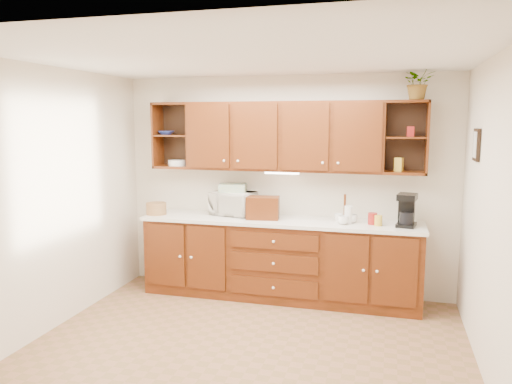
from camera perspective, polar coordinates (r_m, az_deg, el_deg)
The scene contains 26 objects.
floor at distance 4.76m, azimuth -1.26°, elevation -17.67°, with size 4.00×4.00×0.00m, color #8B5E40.
ceiling at distance 4.31m, azimuth -1.37°, elevation 15.19°, with size 4.00×4.00×0.00m, color white.
back_wall at distance 6.03m, azimuth 3.39°, elevation 0.79°, with size 4.00×4.00×0.00m, color beige.
left_wall at distance 5.27m, azimuth -22.66°, elevation -0.90°, with size 3.50×3.50×0.00m, color beige.
right_wall at distance 4.25m, azimuth 25.55°, elevation -3.10°, with size 3.50×3.50×0.00m, color beige.
base_cabinets at distance 5.91m, azimuth 2.72°, elevation -7.77°, with size 3.20×0.60×0.90m, color #351806.
countertop at distance 5.79m, azimuth 2.73°, elevation -3.32°, with size 3.24×0.64×0.04m, color silver.
upper_cabinets at distance 5.82m, azimuth 3.21°, elevation 6.38°, with size 3.20×0.33×0.80m.
undercabinet_light at distance 5.80m, azimuth 2.97°, elevation 2.19°, with size 0.40×0.05×0.03m, color white.
framed_picture at distance 5.07m, azimuth 23.90°, elevation 4.96°, with size 0.03×0.24×0.30m, color black.
wicker_basket at distance 6.19m, azimuth -11.32°, elevation -1.87°, with size 0.24×0.24×0.14m, color #9E7042.
microwave at distance 6.05m, azimuth -2.66°, elevation -1.29°, with size 0.51×0.34×0.28m, color silver.
towel_stack at distance 6.02m, azimuth -2.67°, elevation 0.48°, with size 0.32×0.23×0.10m, color tan.
wine_bottle at distance 5.94m, azimuth -1.50°, elevation -1.50°, with size 0.07×0.07×0.27m, color black.
woven_tray at distance 6.13m, azimuth -3.11°, elevation -2.41°, with size 0.34×0.34×0.02m, color #9E7042.
bread_box at distance 5.78m, azimuth 0.79°, elevation -1.82°, with size 0.37×0.23×0.26m, color #351806.
mug_tree at distance 5.66m, azimuth 10.08°, elevation -2.99°, with size 0.31×0.29×0.32m.
canister_red at distance 5.63m, azimuth 13.18°, elevation -2.99°, with size 0.10×0.10×0.13m, color maroon.
canister_white at distance 5.63m, azimuth 10.49°, elevation -2.56°, with size 0.09×0.09×0.20m, color white.
canister_yellow at distance 5.58m, azimuth 13.81°, elevation -3.18°, with size 0.08×0.08×0.11m, color gold.
coffee_maker at distance 5.62m, azimuth 16.84°, elevation -2.05°, with size 0.23×0.28×0.36m.
bowl_stack at distance 6.28m, azimuth -10.22°, elevation 6.67°, with size 0.19×0.19×0.05m, color navy.
plate_stack at distance 6.25m, azimuth -8.96°, elevation 3.31°, with size 0.23×0.23×0.07m, color white.
pantry_box_yellow at distance 5.70m, azimuth 16.01°, elevation 3.04°, with size 0.08×0.07×0.15m, color gold.
pantry_box_red at distance 5.66m, azimuth 17.23°, elevation 6.61°, with size 0.07×0.06×0.11m, color maroon.
potted_plant at distance 5.65m, azimuth 18.08°, elevation 11.83°, with size 0.33×0.28×0.36m, color #999999.
Camera 1 is at (1.21, -4.11, 2.07)m, focal length 35.00 mm.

